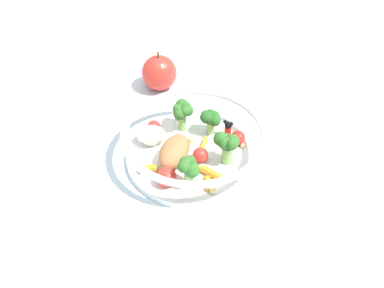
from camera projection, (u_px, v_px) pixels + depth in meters
ground_plane at (188, 152)px, 0.77m from camera, size 2.40×2.40×0.00m
food_container at (189, 144)px, 0.73m from camera, size 0.24×0.24×0.07m
loose_apple at (159, 73)px, 0.88m from camera, size 0.07×0.07×0.08m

